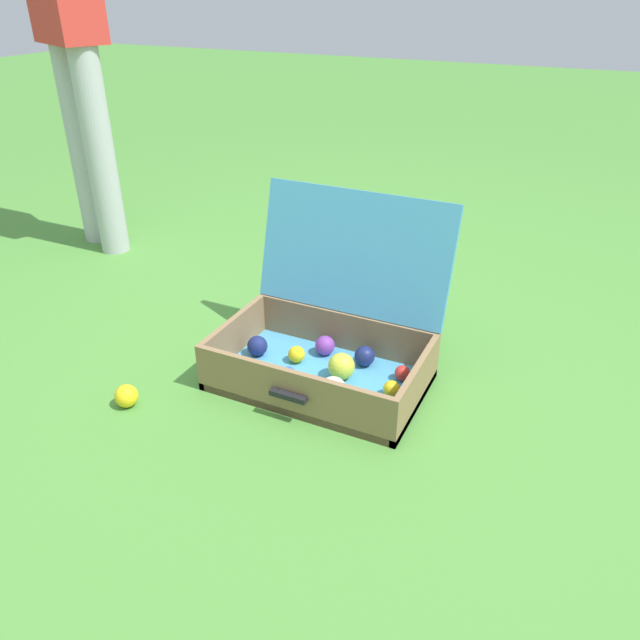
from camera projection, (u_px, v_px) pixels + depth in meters
The scene contains 4 objects.
ground_plane at pixel (307, 373), 1.94m from camera, with size 16.00×16.00×0.00m, color #4C8C38.
open_suitcase at pixel (329, 340), 1.88m from camera, with size 0.62×0.52×0.52m.
stray_ball_on_grass at pixel (126, 396), 1.78m from camera, with size 0.07×0.07×0.07m, color yellow.
bystander_person at pixel (66, 8), 2.40m from camera, with size 0.36×0.29×1.69m.
Camera 1 is at (0.74, -1.44, 1.09)m, focal length 34.90 mm.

